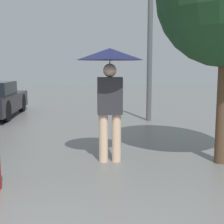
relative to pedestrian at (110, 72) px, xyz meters
The scene contains 2 objects.
pedestrian is the anchor object (origin of this frame).
street_lamp 4.72m from the pedestrian, 70.06° to the left, with size 0.34×0.34×4.94m.
Camera 1 is at (0.06, -1.93, 1.63)m, focal length 50.00 mm.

